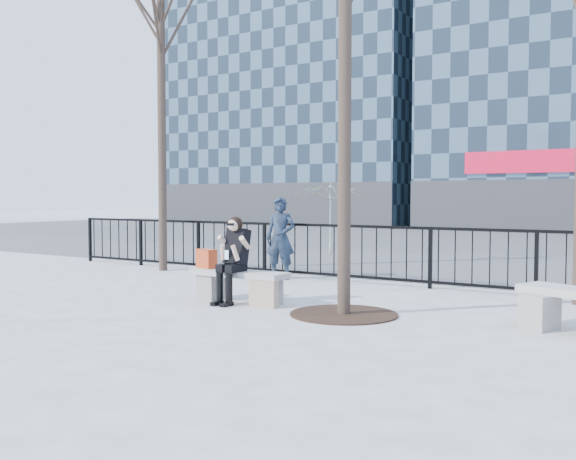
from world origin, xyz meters
The scene contains 12 objects.
ground centered at (0.00, 0.00, 0.00)m, with size 120.00×120.00×0.00m, color gray.
street_surface centered at (0.00, 15.00, 0.00)m, with size 60.00×23.00×0.01m, color #474747.
railing centered at (0.00, 3.00, 0.55)m, with size 14.00×0.06×1.10m.
building_left centered at (-15.00, 27.00, 11.30)m, with size 16.20×10.20×22.60m.
tree_left centered at (-4.00, 2.50, 4.86)m, with size 2.80×2.80×6.50m.
tree_grate centered at (1.90, -0.10, 0.01)m, with size 1.50×1.50×0.02m, color black.
bench_main centered at (0.00, 0.00, 0.30)m, with size 1.65×0.46×0.49m.
seated_woman centered at (0.00, -0.16, 0.67)m, with size 0.50×0.64×1.34m.
handbag centered at (-0.66, 0.02, 0.64)m, with size 0.37×0.17×0.30m, color #B33916.
shopping_bag centered at (0.59, -0.17, 0.20)m, with size 0.42×0.15×0.40m, color beige.
standing_man centered at (-0.97, 2.65, 0.82)m, with size 0.60×0.39×1.63m, color black.
vendor_umbrella centered at (-2.78, 7.93, 1.02)m, with size 2.23×2.28×2.05m, color yellow.
Camera 1 is at (6.02, -7.93, 1.64)m, focal length 40.00 mm.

